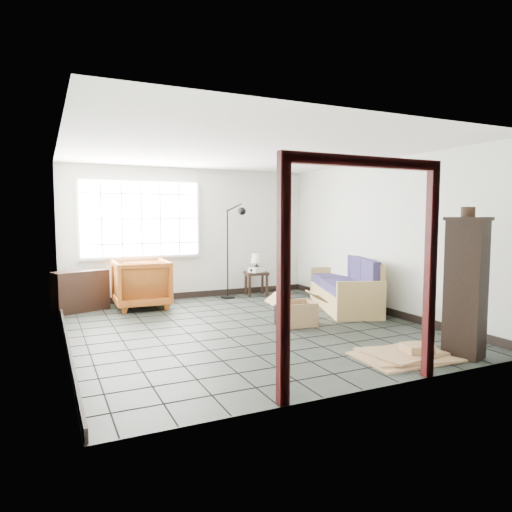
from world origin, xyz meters
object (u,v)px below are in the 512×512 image
futon_sofa (347,290)px  side_table (256,276)px  armchair (141,281)px  tall_shelf (466,286)px

futon_sofa → side_table: bearing=136.7°
armchair → side_table: 2.44m
tall_shelf → armchair: bearing=104.0°
futon_sofa → armchair: 3.71m
futon_sofa → armchair: bearing=175.1°
futon_sofa → side_table: 2.10m
side_table → tall_shelf: size_ratio=0.32×
tall_shelf → side_table: bearing=76.8°
futon_sofa → side_table: futon_sofa is taller
armchair → tall_shelf: (2.86, -4.51, 0.35)m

